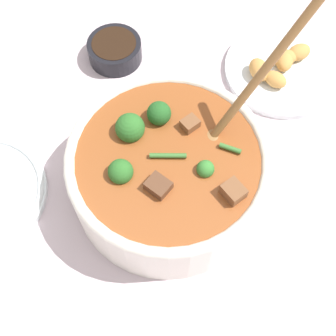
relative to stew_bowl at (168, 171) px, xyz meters
The scene contains 4 objects.
ground_plane 0.06m from the stew_bowl, behind, with size 4.00×4.00×0.00m, color silver.
stew_bowl is the anchor object (origin of this frame).
condiment_bowl 0.29m from the stew_bowl, ahead, with size 0.10×0.10×0.04m.
food_plate 0.32m from the stew_bowl, 52.43° to the right, with size 0.21×0.21×0.04m.
Camera 1 is at (-0.31, 0.06, 0.67)m, focal length 50.00 mm.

